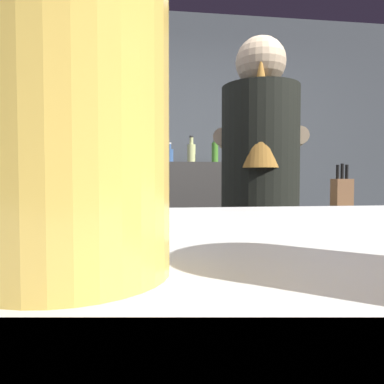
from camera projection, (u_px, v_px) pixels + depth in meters
The scene contains 11 objects.
wall_back at pixel (179, 153), 3.45m from camera, with size 5.20×0.10×2.70m, color #484D53.
prep_counter at pixel (262, 290), 2.05m from camera, with size 2.10×0.60×0.90m, color #4B4627.
back_shelf at pixel (190, 231), 3.21m from camera, with size 0.83×0.36×1.24m, color #3A3835.
bartender at pixel (260, 202), 1.55m from camera, with size 0.50×0.55×1.72m.
knife_block at pixel (342, 195), 2.02m from camera, with size 0.10×0.08×0.29m.
mixing_bowl at pixel (151, 209), 2.04m from camera, with size 0.16×0.16×0.04m, color beige.
chefs_knife at pixel (284, 213), 2.00m from camera, with size 0.24×0.03×0.01m, color silver.
pint_glass_far at pixel (72, 119), 0.14m from camera, with size 0.08×0.08×0.13m.
bottle_hot_sauce at pixel (215, 151), 3.13m from camera, with size 0.06×0.06×0.25m.
bottle_vinegar at pixel (169, 155), 3.13m from camera, with size 0.07×0.07×0.18m.
bottle_olive_oil at pixel (191, 152), 3.24m from camera, with size 0.08×0.08×0.25m.
Camera 1 is at (-0.32, -1.25, 1.10)m, focal length 32.82 mm.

